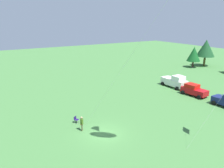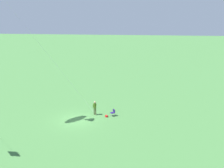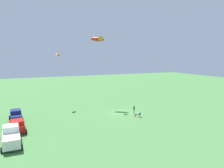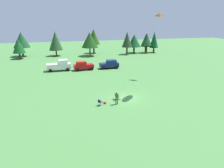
# 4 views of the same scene
# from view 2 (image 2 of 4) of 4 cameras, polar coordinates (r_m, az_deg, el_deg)

# --- Properties ---
(ground_plane) EXTENTS (160.00, 160.00, 0.00)m
(ground_plane) POSITION_cam_2_polar(r_m,az_deg,el_deg) (36.91, -6.54, -6.54)
(ground_plane) COLOR #42783B
(person_kite_flyer) EXTENTS (0.56, 0.48, 1.74)m
(person_kite_flyer) POSITION_cam_2_polar(r_m,az_deg,el_deg) (37.86, -3.16, -4.21)
(person_kite_flyer) COLOR #505232
(person_kite_flyer) RESTS_ON ground
(folding_chair) EXTENTS (0.67, 0.67, 0.82)m
(folding_chair) POSITION_cam_2_polar(r_m,az_deg,el_deg) (37.67, 0.20, -5.16)
(folding_chair) COLOR navy
(folding_chair) RESTS_ON ground
(backpack_on_grass) EXTENTS (0.38, 0.38, 0.22)m
(backpack_on_grass) POSITION_cam_2_polar(r_m,az_deg,el_deg) (37.48, -1.01, -5.89)
(backpack_on_grass) COLOR red
(backpack_on_grass) RESTS_ON ground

